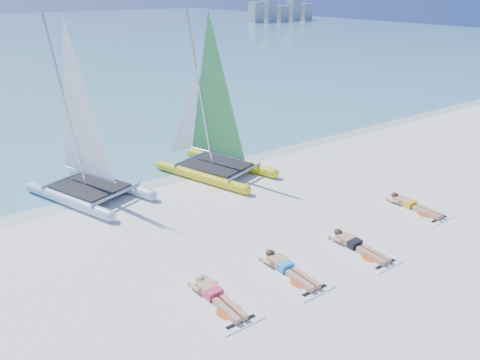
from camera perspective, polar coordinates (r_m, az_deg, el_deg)
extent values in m
plane|color=white|center=(12.33, 1.26, -7.82)|extent=(140.00, 140.00, 0.00)
cube|color=beige|center=(16.59, -10.25, 0.15)|extent=(140.00, 1.40, 0.01)
cube|color=#91999F|center=(89.15, 1.98, 19.74)|extent=(2.00, 2.00, 3.50)
cube|color=#91999F|center=(90.98, 3.58, 20.25)|extent=(2.00, 2.00, 5.00)
cube|color=#91999F|center=(92.95, 5.08, 19.58)|extent=(2.00, 2.00, 2.80)
cube|color=#91999F|center=(94.90, 6.56, 20.01)|extent=(2.00, 2.00, 4.20)
cube|color=#91999F|center=(96.95, 7.95, 19.64)|extent=(2.00, 2.00, 3.00)
cylinder|color=#B8DEF2|center=(15.24, -20.19, -2.36)|extent=(1.62, 3.69, 0.34)
cone|color=#B8DEF2|center=(16.89, -24.45, -0.59)|extent=(0.47, 0.57, 0.32)
cylinder|color=#B8DEF2|center=(16.18, -15.44, -0.30)|extent=(1.62, 3.69, 0.34)
cone|color=#B8DEF2|center=(17.74, -19.92, 1.19)|extent=(0.47, 0.57, 0.32)
cube|color=black|center=(15.62, -17.83, -0.65)|extent=(2.25, 2.53, 0.03)
cylinder|color=silver|center=(15.37, -20.61, 8.91)|extent=(0.42, 0.97, 5.24)
cylinder|color=yellow|center=(16.12, -4.75, 0.41)|extent=(1.54, 3.75, 0.34)
cone|color=yellow|center=(17.48, -10.06, 1.93)|extent=(0.46, 0.57, 0.32)
cylinder|color=yellow|center=(17.36, -1.11, 2.15)|extent=(1.54, 3.75, 0.34)
cone|color=yellow|center=(18.64, -6.33, 3.46)|extent=(0.46, 0.57, 0.32)
cube|color=black|center=(16.66, -2.88, 1.94)|extent=(2.23, 2.52, 0.03)
cylinder|color=silver|center=(16.35, -4.98, 11.10)|extent=(0.40, 0.98, 5.28)
cube|color=white|center=(10.27, -2.44, -14.78)|extent=(1.00, 1.85, 0.02)
cube|color=tan|center=(10.50, -3.78, -13.13)|extent=(0.36, 0.55, 0.17)
cube|color=#DC3355|center=(10.36, -3.18, -13.64)|extent=(0.37, 0.22, 0.17)
cube|color=tan|center=(9.98, -1.23, -15.49)|extent=(0.31, 0.85, 0.13)
sphere|color=tan|center=(10.74, -4.87, -12.00)|extent=(0.21, 0.21, 0.21)
ellipsoid|color=#E6CB6C|center=(10.72, -4.90, -11.80)|extent=(0.22, 0.24, 0.15)
cube|color=white|center=(11.18, 6.34, -11.43)|extent=(1.00, 1.85, 0.02)
cube|color=tan|center=(11.39, 4.90, -10.02)|extent=(0.36, 0.55, 0.17)
cube|color=#279BD2|center=(11.26, 5.57, -10.43)|extent=(0.37, 0.22, 0.17)
cube|color=tan|center=(10.92, 7.67, -11.96)|extent=(0.31, 0.85, 0.13)
sphere|color=tan|center=(11.60, 3.71, -9.07)|extent=(0.21, 0.21, 0.21)
ellipsoid|color=#332212|center=(11.59, 3.69, -8.88)|extent=(0.22, 0.24, 0.15)
cube|color=white|center=(12.39, 14.57, -8.40)|extent=(1.00, 1.85, 0.02)
cube|color=tan|center=(12.57, 13.13, -7.20)|extent=(0.36, 0.55, 0.17)
cube|color=black|center=(12.46, 13.82, -7.53)|extent=(0.37, 0.22, 0.17)
cube|color=tan|center=(12.16, 15.94, -8.78)|extent=(0.31, 0.85, 0.13)
sphere|color=tan|center=(12.76, 11.91, -6.40)|extent=(0.21, 0.21, 0.21)
ellipsoid|color=#332212|center=(12.75, 11.89, -6.23)|extent=(0.22, 0.24, 0.15)
cube|color=white|center=(15.05, 20.71, -3.43)|extent=(1.00, 1.85, 0.02)
cube|color=tan|center=(15.21, 19.45, -2.50)|extent=(0.36, 0.55, 0.17)
cube|color=yellow|center=(15.11, 20.07, -2.74)|extent=(0.37, 0.22, 0.17)
cube|color=tan|center=(14.84, 21.92, -3.65)|extent=(0.31, 0.85, 0.13)
sphere|color=tan|center=(15.38, 18.37, -1.91)|extent=(0.21, 0.21, 0.21)
ellipsoid|color=#332212|center=(15.37, 18.36, -1.76)|extent=(0.22, 0.24, 0.15)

